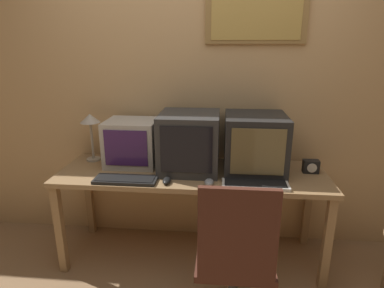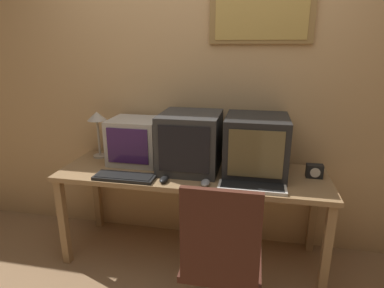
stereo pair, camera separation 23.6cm
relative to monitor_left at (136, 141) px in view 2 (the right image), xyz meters
The scene contains 12 objects.
wall_back 0.67m from the monitor_left, 26.63° to the left, with size 8.00×0.08×2.60m.
desk 0.57m from the monitor_left, 13.96° to the right, with size 2.02×0.64×0.75m.
monitor_left is the anchor object (origin of this frame).
monitor_center 0.47m from the monitor_left, ahead, with size 0.44×0.46×0.44m.
monitor_right 0.96m from the monitor_left, ahead, with size 0.45×0.47×0.43m.
keyboard_main 0.39m from the monitor_left, 83.41° to the right, with size 0.44×0.16×0.03m.
keyboard_side 1.02m from the monitor_left, 20.16° to the right, with size 0.45×0.15×0.03m.
mouse_near_keyboard 0.51m from the monitor_left, 46.33° to the right, with size 0.06×0.11×0.04m.
mouse_far_corner 0.74m from the monitor_left, 29.19° to the right, with size 0.06×0.10×0.04m.
desk_clock 1.39m from the monitor_left, ahead, with size 0.12×0.07×0.10m.
desk_lamp 0.38m from the monitor_left, behind, with size 0.16×0.16×0.39m.
office_chair 1.25m from the monitor_left, 45.93° to the right, with size 0.46×0.46×1.01m.
Camera 2 is at (0.45, -1.41, 1.66)m, focal length 30.00 mm.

